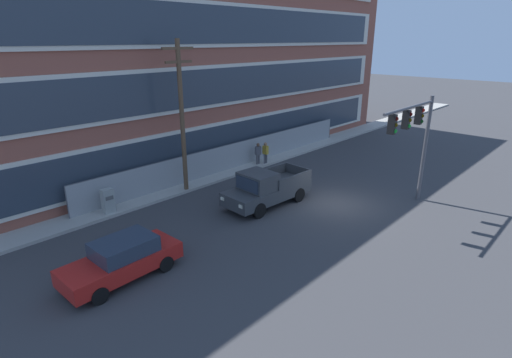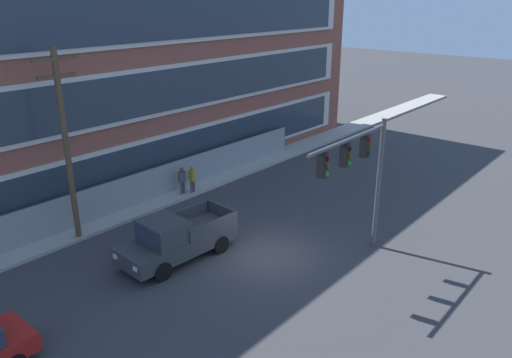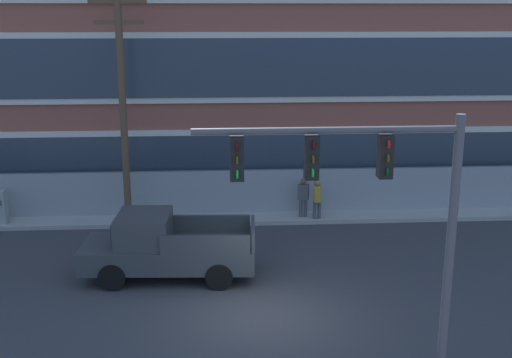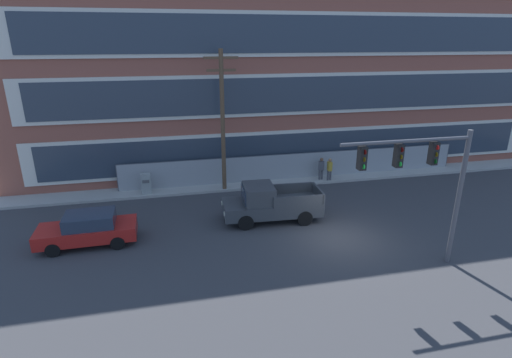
{
  "view_description": "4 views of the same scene",
  "coord_description": "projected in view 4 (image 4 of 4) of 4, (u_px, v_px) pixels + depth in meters",
  "views": [
    {
      "loc": [
        -17.97,
        -10.62,
        8.67
      ],
      "look_at": [
        -3.25,
        3.08,
        1.56
      ],
      "focal_mm": 28.0,
      "sensor_mm": 36.0,
      "label": 1
    },
    {
      "loc": [
        -14.87,
        -11.97,
        10.65
      ],
      "look_at": [
        1.93,
        2.36,
        2.42
      ],
      "focal_mm": 35.0,
      "sensor_mm": 36.0,
      "label": 2
    },
    {
      "loc": [
        -1.2,
        -15.53,
        7.88
      ],
      "look_at": [
        0.06,
        3.88,
        2.75
      ],
      "focal_mm": 45.0,
      "sensor_mm": 36.0,
      "label": 3
    },
    {
      "loc": [
        -7.79,
        -16.06,
        9.23
      ],
      "look_at": [
        -3.24,
        4.05,
        1.93
      ],
      "focal_mm": 28.0,
      "sensor_mm": 36.0,
      "label": 4
    }
  ],
  "objects": [
    {
      "name": "sedan_red",
      "position": [
        88.0,
        229.0,
        18.67
      ],
      "size": [
        4.48,
        1.93,
        1.56
      ],
      "color": "#AD1E19",
      "rests_on": "ground"
    },
    {
      "name": "pedestrian_near_cabinet",
      "position": [
        330.0,
        169.0,
        26.71
      ],
      "size": [
        0.32,
        0.41,
        1.69
      ],
      "color": "#4C4C51",
      "rests_on": "ground"
    },
    {
      "name": "ground_plane",
      "position": [
        339.0,
        238.0,
        19.47
      ],
      "size": [
        160.0,
        160.0,
        0.0
      ],
      "primitive_type": "plane",
      "color": "#38383A"
    },
    {
      "name": "chain_link_fence",
      "position": [
        297.0,
        167.0,
        27.17
      ],
      "size": [
        23.46,
        0.06,
        1.9
      ],
      "color": "gray",
      "rests_on": "ground"
    },
    {
      "name": "pedestrian_by_fence",
      "position": [
        321.0,
        168.0,
        26.85
      ],
      "size": [
        0.46,
        0.37,
        1.69
      ],
      "color": "#4C4C51",
      "rests_on": "ground"
    },
    {
      "name": "traffic_signal_mast",
      "position": [
        425.0,
        171.0,
        15.69
      ],
      "size": [
        5.54,
        0.43,
        5.85
      ],
      "color": "#4C4C51",
      "rests_on": "ground"
    },
    {
      "name": "electrical_cabinet",
      "position": [
        146.0,
        185.0,
        24.51
      ],
      "size": [
        0.59,
        0.43,
        1.43
      ],
      "color": "#939993",
      "rests_on": "ground"
    },
    {
      "name": "pickup_truck_dark_grey",
      "position": [
        270.0,
        204.0,
        21.14
      ],
      "size": [
        5.32,
        2.32,
        2.01
      ],
      "color": "#383A3D",
      "rests_on": "ground"
    },
    {
      "name": "sidewalk_building_side",
      "position": [
        289.0,
        181.0,
        27.08
      ],
      "size": [
        80.0,
        1.85,
        0.16
      ],
      "primitive_type": "cube",
      "color": "#9E9B93",
      "rests_on": "ground"
    },
    {
      "name": "brick_mill_building",
      "position": [
        282.0,
        60.0,
        30.47
      ],
      "size": [
        38.94,
        11.08,
        15.25
      ],
      "color": "brown",
      "rests_on": "ground"
    },
    {
      "name": "utility_pole_near_corner",
      "position": [
        223.0,
        117.0,
        23.96
      ],
      "size": [
        2.0,
        0.26,
        8.67
      ],
      "color": "brown",
      "rests_on": "ground"
    }
  ]
}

